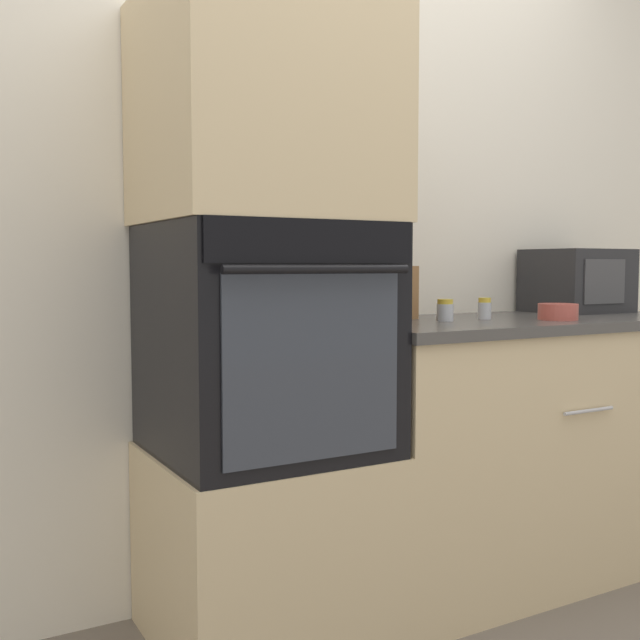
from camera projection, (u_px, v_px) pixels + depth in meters
wall_back at (308, 224)px, 2.59m from camera, size 8.00×0.05×2.50m
oven_cabinet_base at (266, 544)px, 2.22m from camera, size 0.65×0.60×0.56m
wall_oven at (265, 338)px, 2.17m from camera, size 0.62×0.64×0.66m
oven_cabinet_upper at (263, 111)px, 2.13m from camera, size 0.65×0.60×0.64m
counter_unit at (518, 444)px, 2.70m from camera, size 1.39×0.63×0.92m
microwave at (577, 281)px, 2.98m from camera, size 0.36×0.31×0.25m
knife_block at (393, 292)px, 2.61m from camera, size 0.13×0.13×0.23m
bowl at (558, 312)px, 2.56m from camera, size 0.13×0.13×0.05m
condiment_jar_near at (485, 309)px, 2.60m from camera, size 0.05×0.05×0.07m
condiment_jar_mid at (445, 310)px, 2.51m from camera, size 0.06×0.06×0.07m
condiment_jar_far at (361, 307)px, 2.48m from camera, size 0.04×0.04×0.10m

